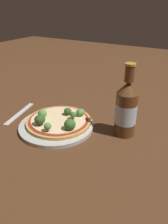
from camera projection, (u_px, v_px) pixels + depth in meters
ground_plane at (61, 129)px, 0.71m from camera, size 3.00×3.00×0.00m
plate at (57, 125)px, 0.72m from camera, size 0.24×0.24×0.01m
pizza at (59, 121)px, 0.72m from camera, size 0.21×0.21×0.01m
broccoli_floret_0 at (40, 119)px, 0.68m from camera, size 0.03×0.03×0.03m
broccoli_floret_1 at (70, 124)px, 0.65m from camera, size 0.04×0.04×0.03m
broccoli_floret_2 at (68, 111)px, 0.74m from camera, size 0.03×0.03×0.02m
broccoli_floret_3 at (42, 114)px, 0.72m from camera, size 0.03×0.03×0.03m
broccoli_floret_4 at (48, 126)px, 0.64m from camera, size 0.02×0.02×0.03m
broccoli_floret_5 at (73, 115)px, 0.71m from camera, size 0.02×0.02×0.03m
broccoli_floret_6 at (80, 112)px, 0.73m from camera, size 0.03×0.03×0.02m
beer_bottle at (126, 109)px, 0.65m from camera, size 0.06×0.06×0.22m
fork at (20, 113)px, 0.81m from camera, size 0.06×0.18×0.00m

